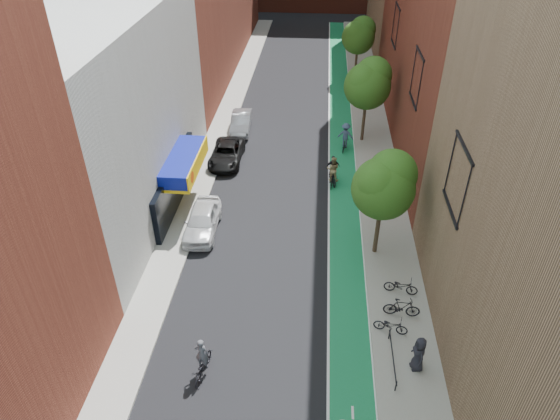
% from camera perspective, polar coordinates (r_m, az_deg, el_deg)
% --- Properties ---
extents(ground, '(160.00, 160.00, 0.00)m').
position_cam_1_polar(ground, '(22.27, -2.76, -20.79)').
color(ground, black).
rests_on(ground, ground).
extents(bike_lane, '(2.00, 68.00, 0.01)m').
position_cam_1_polar(bike_lane, '(42.61, 6.99, 9.13)').
color(bike_lane, '#12682D').
rests_on(bike_lane, ground).
extents(sidewalk_left, '(2.00, 68.00, 0.15)m').
position_cam_1_polar(sidewalk_left, '(43.28, -6.52, 9.69)').
color(sidewalk_left, gray).
rests_on(sidewalk_left, ground).
extents(sidewalk_right, '(3.00, 68.00, 0.15)m').
position_cam_1_polar(sidewalk_right, '(42.77, 10.38, 9.01)').
color(sidewalk_right, gray).
rests_on(sidewalk_right, ground).
extents(building_left_white, '(8.00, 20.00, 12.00)m').
position_cam_1_polar(building_left_white, '(31.93, -20.11, 9.97)').
color(building_left_white, silver).
rests_on(building_left_white, ground).
extents(tree_near, '(3.40, 3.36, 6.42)m').
position_cam_1_polar(tree_near, '(26.53, 11.86, 2.95)').
color(tree_near, '#332619').
rests_on(tree_near, ground).
extents(tree_mid, '(3.55, 3.53, 6.74)m').
position_cam_1_polar(tree_mid, '(39.00, 10.05, 14.18)').
color(tree_mid, '#332619').
rests_on(tree_mid, ground).
extents(tree_far, '(3.30, 3.25, 6.21)m').
position_cam_1_polar(tree_far, '(52.41, 9.01, 19.19)').
color(tree_far, '#332619').
rests_on(tree_far, ground).
extents(parked_car_white, '(1.94, 4.62, 1.56)m').
position_cam_1_polar(parked_car_white, '(30.22, -8.88, -1.18)').
color(parked_car_white, silver).
rests_on(parked_car_white, ground).
extents(parked_car_black, '(2.23, 4.83, 1.34)m').
position_cam_1_polar(parked_car_black, '(37.35, -6.12, 6.42)').
color(parked_car_black, black).
rests_on(parked_car_black, ground).
extents(parked_car_silver, '(1.75, 4.48, 1.45)m').
position_cam_1_polar(parked_car_silver, '(42.00, -4.46, 9.98)').
color(parked_car_silver, gray).
rests_on(parked_car_silver, ground).
extents(cyclist_lead, '(0.92, 1.97, 2.02)m').
position_cam_1_polar(cyclist_lead, '(22.74, -8.86, -16.87)').
color(cyclist_lead, black).
rests_on(cyclist_lead, ground).
extents(cyclist_lane_near, '(0.94, 1.54, 2.14)m').
position_cam_1_polar(cyclist_lane_near, '(34.34, 6.03, 4.25)').
color(cyclist_lane_near, black).
rests_on(cyclist_lane_near, ground).
extents(cyclist_lane_mid, '(1.06, 1.87, 2.04)m').
position_cam_1_polar(cyclist_lane_mid, '(34.73, 6.03, 4.23)').
color(cyclist_lane_mid, black).
rests_on(cyclist_lane_mid, ground).
extents(cyclist_lane_far, '(1.36, 1.54, 2.24)m').
position_cam_1_polar(cyclist_lane_far, '(38.88, 7.49, 8.21)').
color(cyclist_lane_far, black).
rests_on(cyclist_lane_far, ground).
extents(parked_bike_near, '(1.70, 0.91, 0.85)m').
position_cam_1_polar(parked_bike_near, '(24.54, 12.54, -12.74)').
color(parked_bike_near, black).
rests_on(parked_bike_near, sidewalk_right).
extents(parked_bike_mid, '(1.81, 0.62, 1.07)m').
position_cam_1_polar(parked_bike_mid, '(25.30, 13.75, -10.77)').
color(parked_bike_mid, black).
rests_on(parked_bike_mid, sidewalk_right).
extents(parked_bike_far, '(1.80, 0.91, 0.90)m').
position_cam_1_polar(parked_bike_far, '(26.51, 13.66, -8.44)').
color(parked_bike_far, black).
rests_on(parked_bike_far, sidewalk_right).
extents(pedestrian, '(0.73, 0.97, 1.80)m').
position_cam_1_polar(pedestrian, '(23.08, 15.58, -15.56)').
color(pedestrian, black).
rests_on(pedestrian, sidewalk_right).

